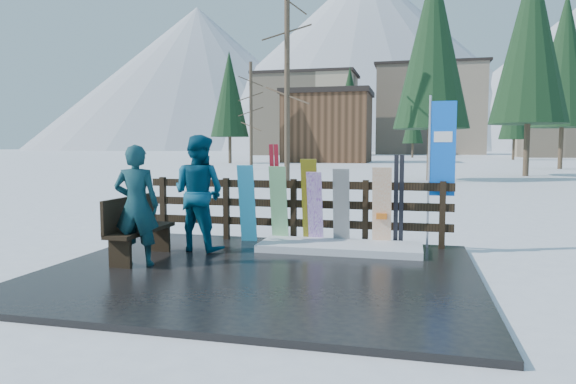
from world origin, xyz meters
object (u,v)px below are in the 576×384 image
(rental_flag, at_px, (439,154))
(person_front, at_px, (137,205))
(snowboard_3, at_px, (315,208))
(snowboard_4, at_px, (341,208))
(person_back, at_px, (199,193))
(bench, at_px, (137,226))
(snowboard_2, at_px, (310,202))
(snowboard_5, at_px, (382,208))
(snowboard_0, at_px, (247,204))
(snowboard_1, at_px, (279,205))

(rental_flag, relative_size, person_front, 1.47)
(snowboard_3, bearing_deg, snowboard_4, 0.00)
(person_front, distance_m, person_back, 1.33)
(bench, height_order, rental_flag, rental_flag)
(snowboard_2, xyz_separation_m, snowboard_5, (1.25, 0.00, -0.07))
(snowboard_0, distance_m, rental_flag, 3.48)
(snowboard_3, bearing_deg, person_front, -136.27)
(snowboard_1, bearing_deg, rental_flag, 5.60)
(snowboard_4, relative_size, person_back, 0.71)
(snowboard_2, distance_m, snowboard_3, 0.15)
(snowboard_0, xyz_separation_m, person_front, (-0.98, -2.14, 0.18))
(snowboard_0, height_order, snowboard_2, snowboard_2)
(bench, distance_m, snowboard_5, 4.03)
(snowboard_2, height_order, person_front, person_front)
(rental_flag, bearing_deg, snowboard_5, -163.91)
(snowboard_1, bearing_deg, snowboard_0, -180.00)
(snowboard_3, distance_m, rental_flag, 2.32)
(snowboard_2, height_order, snowboard_4, snowboard_2)
(snowboard_2, bearing_deg, bench, -143.54)
(bench, relative_size, snowboard_2, 0.97)
(snowboard_5, xyz_separation_m, person_front, (-3.39, -2.14, 0.19))
(bench, height_order, snowboard_0, snowboard_0)
(snowboard_0, relative_size, rental_flag, 0.55)
(snowboard_1, bearing_deg, snowboard_5, -0.00)
(snowboard_5, height_order, person_front, person_front)
(snowboard_1, xyz_separation_m, rental_flag, (2.75, 0.27, 0.91))
(snowboard_2, height_order, rental_flag, rental_flag)
(snowboard_0, bearing_deg, bench, -124.69)
(snowboard_4, xyz_separation_m, person_back, (-2.27, -0.88, 0.29))
(snowboard_3, relative_size, snowboard_4, 0.97)
(person_front, bearing_deg, snowboard_4, -154.84)
(snowboard_1, relative_size, person_back, 0.73)
(bench, relative_size, snowboard_4, 1.10)
(person_back, bearing_deg, snowboard_4, -147.03)
(snowboard_2, bearing_deg, snowboard_4, 0.00)
(snowboard_0, distance_m, person_back, 1.07)
(snowboard_4, height_order, person_front, person_front)
(bench, height_order, person_back, person_back)
(rental_flag, bearing_deg, snowboard_1, -174.40)
(snowboard_1, height_order, rental_flag, rental_flag)
(rental_flag, bearing_deg, snowboard_3, -172.65)
(snowboard_0, xyz_separation_m, snowboard_1, (0.60, 0.00, -0.01))
(snowboard_0, bearing_deg, snowboard_3, 0.00)
(snowboard_3, bearing_deg, bench, -144.61)
(snowboard_2, xyz_separation_m, snowboard_3, (0.09, 0.00, -0.11))
(snowboard_4, bearing_deg, snowboard_1, 180.00)
(snowboard_0, distance_m, snowboard_4, 1.72)
(snowboard_2, xyz_separation_m, person_back, (-1.72, -0.88, 0.20))
(snowboard_5, distance_m, rental_flag, 1.33)
(rental_flag, bearing_deg, snowboard_0, -175.39)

